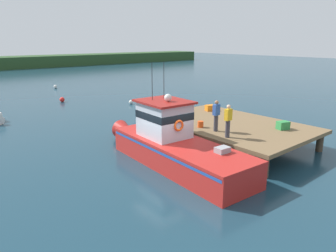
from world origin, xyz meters
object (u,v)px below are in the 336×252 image
at_px(bait_bucket, 200,124).
at_px(deckhand_further_back, 228,120).
at_px(mooring_buoy_channel_marker, 131,102).
at_px(main_fishing_boat, 172,143).
at_px(crate_single_by_cleat, 210,108).
at_px(crate_single_far, 177,111).
at_px(mooring_buoy_outer, 55,87).
at_px(deckhand_by_the_boat, 216,115).
at_px(mooring_buoy_spare_mooring, 62,100).
at_px(crate_stack_mid_dock, 283,125).

distance_m(bait_bucket, deckhand_further_back, 2.28).
bearing_deg(deckhand_further_back, mooring_buoy_channel_marker, 73.51).
distance_m(main_fishing_boat, crate_single_by_cleat, 6.92).
distance_m(crate_single_by_cleat, crate_single_far, 2.42).
height_order(deckhand_further_back, mooring_buoy_outer, deckhand_further_back).
bearing_deg(main_fishing_boat, crate_single_far, 45.43).
relative_size(deckhand_by_the_boat, deckhand_further_back, 1.00).
bearing_deg(mooring_buoy_channel_marker, mooring_buoy_spare_mooring, 130.76).
relative_size(crate_single_far, deckhand_by_the_boat, 0.37).
bearing_deg(main_fishing_boat, crate_stack_mid_dock, -23.64).
bearing_deg(mooring_buoy_channel_marker, deckhand_by_the_boat, -106.21).
height_order(crate_stack_mid_dock, bait_bucket, crate_stack_mid_dock).
distance_m(crate_single_by_cleat, deckhand_by_the_boat, 5.00).
bearing_deg(deckhand_further_back, crate_single_far, 73.79).
distance_m(crate_single_far, mooring_buoy_spare_mooring, 14.96).
bearing_deg(crate_single_by_cleat, main_fishing_boat, -152.87).
bearing_deg(crate_single_by_cleat, mooring_buoy_channel_marker, 86.77).
distance_m(crate_single_by_cleat, bait_bucket, 4.32).
xyz_separation_m(deckhand_by_the_boat, mooring_buoy_channel_marker, (4.05, 13.94, -1.87)).
relative_size(bait_bucket, mooring_buoy_spare_mooring, 0.72).
relative_size(crate_single_by_cleat, mooring_buoy_outer, 1.38).
bearing_deg(deckhand_by_the_boat, deckhand_further_back, -109.91).
bearing_deg(mooring_buoy_spare_mooring, crate_single_by_cleat, -75.98).
relative_size(crate_single_far, crate_stack_mid_dock, 1.00).
bearing_deg(mooring_buoy_spare_mooring, mooring_buoy_channel_marker, -49.24).
bearing_deg(deckhand_by_the_boat, crate_single_by_cleat, 45.60).
bearing_deg(crate_single_by_cleat, bait_bucket, -144.64).
xyz_separation_m(deckhand_by_the_boat, mooring_buoy_outer, (2.51, 28.28, -1.84)).
xyz_separation_m(crate_stack_mid_dock, bait_bucket, (-3.05, 3.14, -0.05)).
bearing_deg(main_fishing_boat, bait_bucket, 13.92).
height_order(bait_bucket, deckhand_further_back, deckhand_further_back).
relative_size(crate_stack_mid_dock, deckhand_further_back, 0.37).
height_order(deckhand_by_the_boat, deckhand_further_back, same).
distance_m(main_fishing_boat, mooring_buoy_channel_marker, 15.15).
bearing_deg(main_fishing_boat, mooring_buoy_outer, 79.44).
distance_m(main_fishing_boat, bait_bucket, 2.73).
bearing_deg(mooring_buoy_outer, bait_bucket, -95.39).
distance_m(bait_bucket, mooring_buoy_outer, 27.38).
bearing_deg(bait_bucket, crate_stack_mid_dock, -45.77).
bearing_deg(crate_stack_mid_dock, crate_single_far, 105.88).
height_order(crate_single_far, mooring_buoy_outer, crate_single_far).
xyz_separation_m(bait_bucket, mooring_buoy_channel_marker, (4.11, 12.90, -1.18)).
relative_size(main_fishing_boat, crate_single_by_cleat, 16.49).
xyz_separation_m(crate_stack_mid_dock, mooring_buoy_channel_marker, (1.06, 16.03, -1.22)).
distance_m(crate_single_far, bait_bucket, 3.49).
xyz_separation_m(crate_single_by_cleat, mooring_buoy_channel_marker, (0.59, 10.40, -1.20)).
relative_size(main_fishing_boat, mooring_buoy_outer, 22.82).
bearing_deg(mooring_buoy_spare_mooring, bait_bucket, -88.83).
bearing_deg(mooring_buoy_channel_marker, crate_single_by_cleat, -93.23).
relative_size(main_fishing_boat, deckhand_by_the_boat, 6.07).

